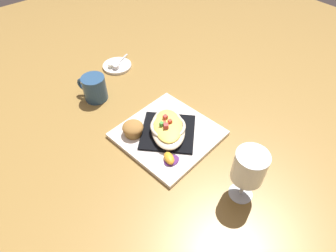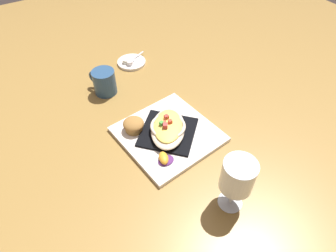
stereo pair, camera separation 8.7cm
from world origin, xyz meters
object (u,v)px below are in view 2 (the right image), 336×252
at_px(creamer_cup_1, 130,63).
at_px(coffee_mug, 104,83).
at_px(muffin, 134,125).
at_px(creamer_saucer, 132,62).
at_px(creamer_cup_0, 125,61).
at_px(spoon, 132,59).
at_px(gratin_dish, 168,127).
at_px(orange_garnish, 164,159).
at_px(stemmed_glass, 237,178).
at_px(square_plate, 168,134).

bearing_deg(creamer_cup_1, coffee_mug, 32.67).
relative_size(muffin, creamer_saucer, 0.57).
relative_size(muffin, creamer_cup_0, 2.72).
bearing_deg(muffin, spoon, -116.24).
xyz_separation_m(muffin, creamer_cup_0, (-0.14, -0.35, -0.02)).
distance_m(creamer_cup_0, creamer_cup_1, 0.02).
xyz_separation_m(spoon, creamer_cup_1, (0.02, 0.02, 0.00)).
relative_size(gratin_dish, creamer_cup_0, 8.42).
relative_size(creamer_cup_0, creamer_cup_1, 1.00).
distance_m(orange_garnish, creamer_cup_0, 0.52).
bearing_deg(spoon, stemmed_glass, 83.71).
height_order(stemmed_glass, spoon, stemmed_glass).
bearing_deg(stemmed_glass, creamer_cup_0, -93.68).
bearing_deg(coffee_mug, orange_garnish, 91.87).
distance_m(gratin_dish, creamer_cup_1, 0.41).
bearing_deg(coffee_mug, muffin, 88.73).
relative_size(orange_garnish, creamer_cup_1, 2.12).
bearing_deg(gratin_dish, creamer_cup_1, -99.66).
bearing_deg(gratin_dish, stemmed_glass, 92.76).
xyz_separation_m(square_plate, muffin, (0.08, -0.07, 0.03)).
bearing_deg(orange_garnish, gratin_dish, -127.42).
distance_m(gratin_dish, coffee_mug, 0.32).
bearing_deg(stemmed_glass, muffin, -74.39).
distance_m(square_plate, stemmed_glass, 0.30).
relative_size(stemmed_glass, spoon, 1.75).
relative_size(gratin_dish, spoon, 2.17).
bearing_deg(stemmed_glass, gratin_dish, -87.24).
distance_m(coffee_mug, creamer_cup_1, 0.18).
bearing_deg(muffin, creamer_saucer, -115.56).
bearing_deg(creamer_cup_0, orange_garnish, 76.17).
xyz_separation_m(orange_garnish, coffee_mug, (0.01, -0.39, 0.02)).
height_order(coffee_mug, creamer_cup_0, coffee_mug).
height_order(coffee_mug, creamer_saucer, coffee_mug).
xyz_separation_m(orange_garnish, stemmed_glass, (-0.08, 0.20, 0.09)).
bearing_deg(coffee_mug, square_plate, 104.44).
xyz_separation_m(gratin_dish, spoon, (-0.09, -0.42, -0.02)).
distance_m(muffin, spoon, 0.40).
relative_size(orange_garnish, spoon, 0.55).
height_order(gratin_dish, muffin, gratin_dish).
relative_size(muffin, stemmed_glass, 0.40).
xyz_separation_m(coffee_mug, creamer_cup_1, (-0.15, -0.09, -0.02)).
relative_size(square_plate, creamer_cup_0, 11.47).
bearing_deg(creamer_cup_0, square_plate, 82.04).
bearing_deg(creamer_saucer, spoon, -155.82).
bearing_deg(muffin, orange_garnish, 96.75).
bearing_deg(spoon, muffin, 63.76).
distance_m(creamer_saucer, spoon, 0.01).
height_order(square_plate, coffee_mug, coffee_mug).
distance_m(orange_garnish, creamer_saucer, 0.53).
distance_m(stemmed_glass, creamer_cup_1, 0.69).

